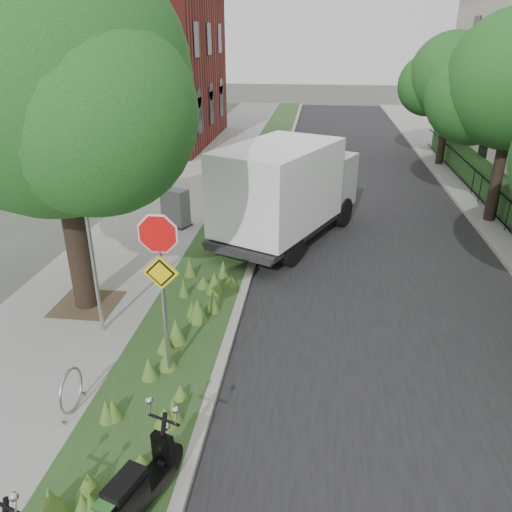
{
  "coord_description": "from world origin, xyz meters",
  "views": [
    {
      "loc": [
        1.13,
        -6.76,
        5.86
      ],
      "look_at": [
        -0.12,
        3.38,
        1.3
      ],
      "focal_mm": 35.0,
      "sensor_mm": 36.0,
      "label": 1
    }
  ],
  "objects_px": {
    "box_truck": "(287,187)",
    "utility_cabinet": "(176,208)",
    "scooter_near": "(135,494)",
    "sign_assembly": "(160,264)"
  },
  "relations": [
    {
      "from": "box_truck",
      "to": "utility_cabinet",
      "type": "height_order",
      "value": "box_truck"
    },
    {
      "from": "scooter_near",
      "to": "utility_cabinet",
      "type": "bearing_deg",
      "value": 102.65
    },
    {
      "from": "sign_assembly",
      "to": "utility_cabinet",
      "type": "distance_m",
      "value": 7.96
    },
    {
      "from": "scooter_near",
      "to": "box_truck",
      "type": "bearing_deg",
      "value": 82.92
    },
    {
      "from": "scooter_near",
      "to": "box_truck",
      "type": "distance_m",
      "value": 10.18
    },
    {
      "from": "scooter_near",
      "to": "box_truck",
      "type": "relative_size",
      "value": 0.26
    },
    {
      "from": "sign_assembly",
      "to": "utility_cabinet",
      "type": "relative_size",
      "value": 2.65
    },
    {
      "from": "sign_assembly",
      "to": "box_truck",
      "type": "height_order",
      "value": "sign_assembly"
    },
    {
      "from": "sign_assembly",
      "to": "scooter_near",
      "type": "height_order",
      "value": "sign_assembly"
    },
    {
      "from": "sign_assembly",
      "to": "box_truck",
      "type": "relative_size",
      "value": 0.53
    }
  ]
}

